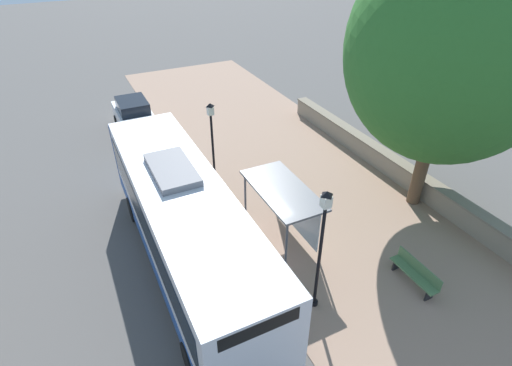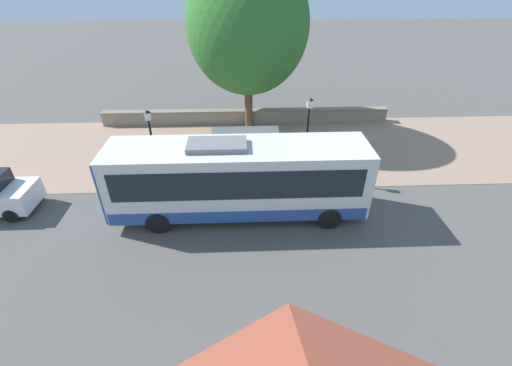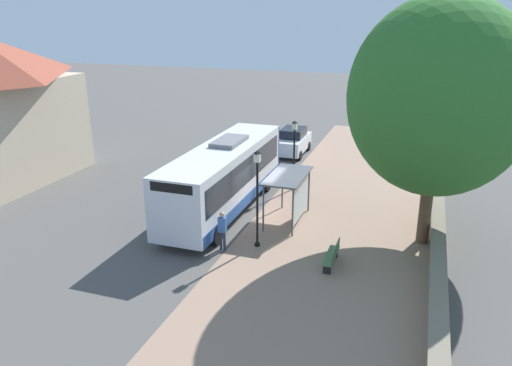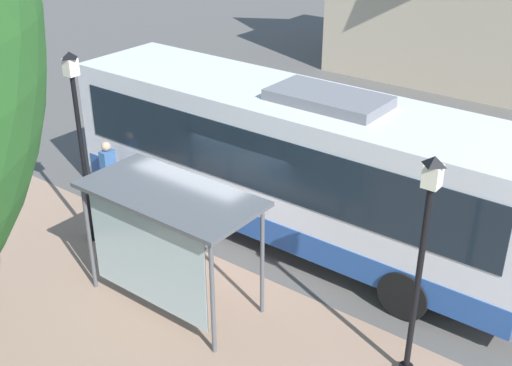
# 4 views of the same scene
# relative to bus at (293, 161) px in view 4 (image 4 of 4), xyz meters

# --- Properties ---
(ground_plane) EXTENTS (120.00, 120.00, 0.00)m
(ground_plane) POSITION_rel_bus_xyz_m (-1.83, 0.51, -1.85)
(ground_plane) COLOR #514F4C
(ground_plane) RESTS_ON ground
(bus) EXTENTS (2.69, 10.97, 3.57)m
(bus) POSITION_rel_bus_xyz_m (0.00, 0.00, 0.00)
(bus) COLOR silver
(bus) RESTS_ON ground
(bus_shelter) EXTENTS (1.70, 3.46, 2.39)m
(bus_shelter) POSITION_rel_bus_xyz_m (-3.59, 0.37, 0.15)
(bus_shelter) COLOR #515459
(bus_shelter) RESTS_ON ground
(pedestrian) EXTENTS (0.34, 0.23, 1.76)m
(pedestrian) POSITION_rel_bus_xyz_m (-1.66, 4.25, -0.81)
(pedestrian) COLOR #2D3347
(pedestrian) RESTS_ON ground
(street_lamp_near) EXTENTS (0.28, 0.28, 4.36)m
(street_lamp_near) POSITION_rel_bus_xyz_m (-2.95, 3.44, 0.73)
(street_lamp_near) COLOR black
(street_lamp_near) RESTS_ON ground
(street_lamp_far) EXTENTS (0.28, 0.28, 4.03)m
(street_lamp_far) POSITION_rel_bus_xyz_m (-2.57, -4.11, 0.55)
(street_lamp_far) COLOR black
(street_lamp_far) RESTS_ON ground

